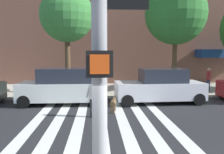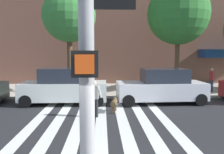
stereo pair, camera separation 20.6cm
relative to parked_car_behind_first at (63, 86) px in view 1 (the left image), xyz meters
The scene contains 10 objects.
ground_plane 5.07m from the parked_car_behind_first, 58.38° to the right, with size 160.00×160.00×0.00m, color #232326.
sidewalk_far 5.15m from the parked_car_behind_first, 58.98° to the left, with size 80.00×6.00×0.15m, color #B7AE9C.
crosswalk_stripes 4.80m from the parked_car_behind_first, 64.53° to the right, with size 5.85×10.56×0.01m.
parked_car_behind_first is the anchor object (origin of this frame).
parked_car_third_in_line 5.40m from the parked_car_behind_first, ahead, with size 4.94×2.20×1.95m.
street_tree_nearest 4.94m from the parked_car_behind_first, 91.32° to the left, with size 3.47×3.47×6.81m.
street_tree_middle 8.99m from the parked_car_behind_first, 22.81° to the left, with size 4.17×4.17×7.38m.
pedestrian_dog_walker 3.30m from the parked_car_behind_first, 58.70° to the right, with size 0.71×0.30×1.64m.
dog_on_leash 3.32m from the parked_car_behind_first, 36.56° to the right, with size 0.38×1.13×0.65m.
pedestrian_bystander 9.91m from the parked_car_behind_first, 15.79° to the left, with size 0.54×0.58×1.64m.
Camera 1 is at (-0.72, -3.33, 2.87)m, focal length 38.19 mm.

